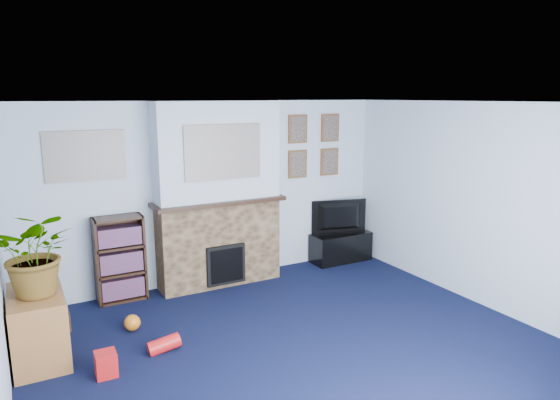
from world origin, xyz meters
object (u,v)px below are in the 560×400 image
bookshelf (120,260)px  sideboard (38,324)px  television (341,217)px  tv_stand (341,246)px

bookshelf → sideboard: (-0.97, -1.08, -0.15)m
bookshelf → television: bearing=-1.0°
tv_stand → sideboard: size_ratio=1.07×
bookshelf → sideboard: size_ratio=1.23×
television → bookshelf: (-3.22, 0.06, -0.18)m
tv_stand → television: 0.45m
tv_stand → television: bearing=90.0°
bookshelf → tv_stand: bearing=-1.4°
sideboard → tv_stand: bearing=13.5°
television → bookshelf: size_ratio=0.82×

